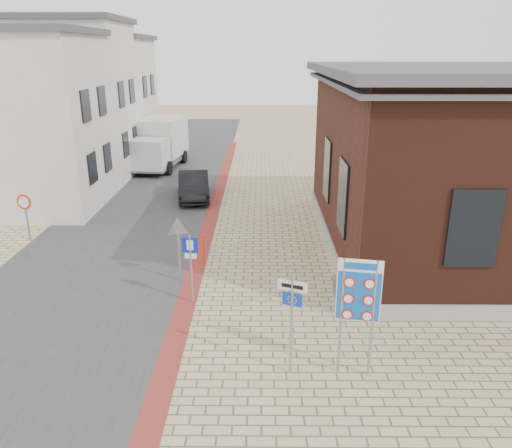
% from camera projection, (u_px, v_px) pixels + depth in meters
% --- Properties ---
extents(ground, '(120.00, 120.00, 0.00)m').
position_uv_depth(ground, '(250.00, 338.00, 13.41)').
color(ground, tan).
rests_on(ground, ground).
extents(road_strip, '(7.00, 60.00, 0.02)m').
position_uv_depth(road_strip, '(156.00, 190.00, 27.61)').
color(road_strip, '#38383A').
rests_on(road_strip, ground).
extents(curb_strip, '(0.60, 40.00, 0.02)m').
position_uv_depth(curb_strip, '(211.00, 219.00, 22.86)').
color(curb_strip, maroon).
rests_on(curb_strip, ground).
extents(brick_building, '(13.00, 13.00, 6.80)m').
position_uv_depth(brick_building, '(491.00, 158.00, 18.79)').
color(brick_building, gray).
rests_on(brick_building, ground).
extents(townhouse_near, '(7.40, 6.40, 8.30)m').
position_uv_depth(townhouse_near, '(21.00, 121.00, 23.46)').
color(townhouse_near, beige).
rests_on(townhouse_near, ground).
extents(townhouse_mid, '(7.40, 6.40, 9.10)m').
position_uv_depth(townhouse_mid, '(67.00, 100.00, 28.99)').
color(townhouse_mid, beige).
rests_on(townhouse_mid, ground).
extents(townhouse_far, '(7.40, 6.40, 8.30)m').
position_uv_depth(townhouse_far, '(99.00, 98.00, 34.78)').
color(townhouse_far, beige).
rests_on(townhouse_far, ground).
extents(bike_rack, '(0.08, 1.80, 0.60)m').
position_uv_depth(bike_rack, '(337.00, 292.00, 15.38)').
color(bike_rack, slate).
rests_on(bike_rack, ground).
extents(sedan, '(2.08, 4.50, 1.43)m').
position_uv_depth(sedan, '(194.00, 185.00, 25.91)').
color(sedan, black).
rests_on(sedan, ground).
extents(box_truck, '(3.11, 6.24, 3.14)m').
position_uv_depth(box_truck, '(159.00, 143.00, 32.31)').
color(box_truck, slate).
rests_on(box_truck, ground).
extents(border_sign, '(1.00, 0.23, 2.96)m').
position_uv_depth(border_sign, '(359.00, 293.00, 11.27)').
color(border_sign, gray).
rests_on(border_sign, ground).
extents(essen_sign, '(0.66, 0.29, 2.58)m').
position_uv_depth(essen_sign, '(292.00, 309.00, 11.42)').
color(essen_sign, gray).
rests_on(essen_sign, ground).
extents(parking_sign, '(0.49, 0.08, 2.21)m').
position_uv_depth(parking_sign, '(191.00, 258.00, 14.83)').
color(parking_sign, gray).
rests_on(parking_sign, ground).
extents(yield_sign, '(0.78, 0.25, 2.23)m').
position_uv_depth(yield_sign, '(178.00, 234.00, 16.18)').
color(yield_sign, gray).
rests_on(yield_sign, ground).
extents(speed_sign, '(0.57, 0.15, 2.45)m').
position_uv_depth(speed_sign, '(26.00, 215.00, 18.12)').
color(speed_sign, gray).
rests_on(speed_sign, ground).
extents(bollard, '(0.11, 0.11, 1.11)m').
position_uv_depth(bollard, '(203.00, 249.00, 17.96)').
color(bollard, '#FF3D0D').
rests_on(bollard, ground).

